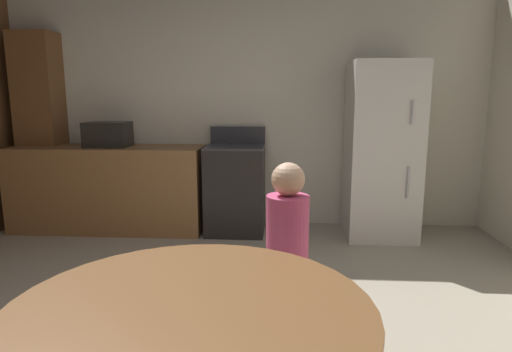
{
  "coord_description": "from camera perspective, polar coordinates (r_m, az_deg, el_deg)",
  "views": [
    {
      "loc": [
        0.42,
        -1.9,
        1.41
      ],
      "look_at": [
        0.24,
        0.98,
        0.88
      ],
      "focal_mm": 30.05,
      "sensor_mm": 36.0,
      "label": 1
    }
  ],
  "objects": [
    {
      "name": "wall_back",
      "position": [
        4.82,
        -1.46,
        9.66
      ],
      "size": [
        5.51,
        0.12,
        2.7
      ],
      "primitive_type": "cube",
      "color": "silver",
      "rests_on": "ground"
    },
    {
      "name": "pantry_column",
      "position": [
        5.31,
        -26.56,
        5.4
      ],
      "size": [
        0.44,
        0.36,
        2.1
      ],
      "primitive_type": "cube",
      "color": "brown",
      "rests_on": "ground"
    },
    {
      "name": "kitchen_counter",
      "position": [
        4.87,
        -18.92,
        -1.55
      ],
      "size": [
        2.03,
        0.6,
        0.9
      ],
      "primitive_type": "cube",
      "color": "olive",
      "rests_on": "ground"
    },
    {
      "name": "microwave",
      "position": [
        4.79,
        -19.11,
        5.25
      ],
      "size": [
        0.44,
        0.32,
        0.26
      ],
      "primitive_type": "cube",
      "color": "black",
      "rests_on": "kitchen_counter"
    },
    {
      "name": "oven_range",
      "position": [
        4.53,
        -2.73,
        -1.64
      ],
      "size": [
        0.6,
        0.6,
        1.1
      ],
      "color": "black",
      "rests_on": "ground"
    },
    {
      "name": "person_child",
      "position": [
        2.27,
        4.16,
        -11.03
      ],
      "size": [
        0.28,
        0.28,
        1.09
      ],
      "rotation": [
        0.0,
        0.0,
        4.37
      ],
      "color": "#8C337A",
      "rests_on": "ground"
    },
    {
      "name": "refrigerator",
      "position": [
        4.5,
        16.37,
        3.19
      ],
      "size": [
        0.68,
        0.68,
        1.76
      ],
      "color": "silver",
      "rests_on": "ground"
    }
  ]
}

